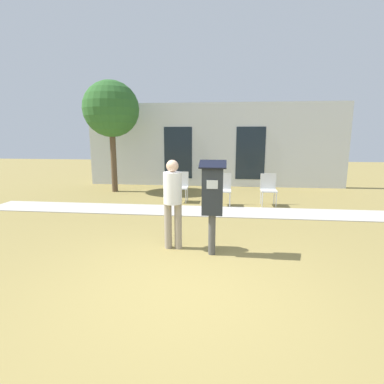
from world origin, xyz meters
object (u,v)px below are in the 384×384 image
object	(u,v)px
outdoor_chair_middle	(223,187)
outdoor_chair_left	(181,184)
outdoor_chair_right	(268,187)
parking_meter	(212,196)
person_standing	(173,197)

from	to	relation	value
outdoor_chair_middle	outdoor_chair_left	bearing A→B (deg)	161.20
outdoor_chair_middle	outdoor_chair_right	size ratio (longest dim) A/B	1.00
parking_meter	person_standing	size ratio (longest dim) A/B	1.01
outdoor_chair_right	person_standing	bearing A→B (deg)	-124.52
person_standing	outdoor_chair_middle	xyz separation A→B (m)	(0.85, 3.46, -0.40)
outdoor_chair_left	outdoor_chair_middle	distance (m)	1.33
outdoor_chair_left	outdoor_chair_middle	size ratio (longest dim) A/B	1.00
person_standing	outdoor_chair_middle	bearing A→B (deg)	91.93
person_standing	outdoor_chair_right	size ratio (longest dim) A/B	1.76
outdoor_chair_middle	parking_meter	bearing A→B (deg)	-96.31
parking_meter	outdoor_chair_right	bearing A→B (deg)	69.38
outdoor_chair_left	outdoor_chair_right	bearing A→B (deg)	-14.77
person_standing	outdoor_chair_right	distance (m)	4.22
person_standing	outdoor_chair_left	size ratio (longest dim) A/B	1.76
person_standing	outdoor_chair_right	world-z (taller)	person_standing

